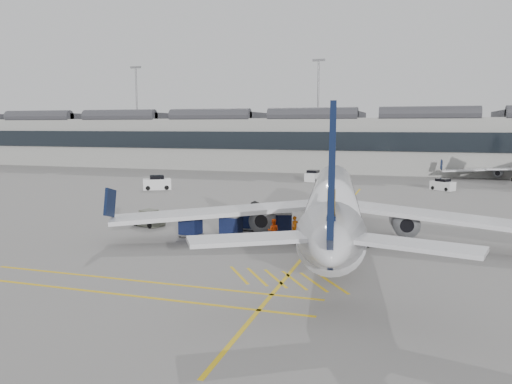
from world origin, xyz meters
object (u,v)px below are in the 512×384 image
(ramp_agent_a, at_px, (295,227))
(pushback_tug, at_px, (149,219))
(belt_loader, at_px, (259,217))
(baggage_cart_a, at_px, (281,223))
(ramp_agent_b, at_px, (273,231))
(airliner_main, at_px, (333,203))

(ramp_agent_a, relative_size, pushback_tug, 0.60)
(belt_loader, relative_size, baggage_cart_a, 2.28)
(ramp_agent_b, xyz_separation_m, pushback_tug, (-13.09, 3.01, -0.29))
(belt_loader, xyz_separation_m, pushback_tug, (-9.54, -4.52, 0.07))
(ramp_agent_b, bearing_deg, pushback_tug, -22.82)
(ramp_agent_a, xyz_separation_m, ramp_agent_b, (-1.37, -1.96, 0.03))
(baggage_cart_a, distance_m, pushback_tug, 12.95)
(ramp_agent_a, bearing_deg, ramp_agent_b, -166.58)
(belt_loader, distance_m, pushback_tug, 10.55)
(baggage_cart_a, xyz_separation_m, ramp_agent_b, (0.14, -3.20, -0.06))
(airliner_main, relative_size, ramp_agent_b, 20.50)
(baggage_cart_a, bearing_deg, ramp_agent_b, -106.87)
(pushback_tug, bearing_deg, baggage_cart_a, 19.92)
(ramp_agent_b, bearing_deg, belt_loader, -74.63)
(baggage_cart_a, bearing_deg, belt_loader, 108.78)
(ramp_agent_b, bearing_deg, airliner_main, -165.71)
(airliner_main, bearing_deg, ramp_agent_a, 172.98)
(ramp_agent_a, bearing_deg, airliner_main, -40.50)
(baggage_cart_a, bearing_deg, pushback_tug, 161.41)
(airliner_main, bearing_deg, ramp_agent_b, -164.02)
(airliner_main, distance_m, pushback_tug, 17.79)
(baggage_cart_a, xyz_separation_m, ramp_agent_a, (1.51, -1.24, -0.09))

